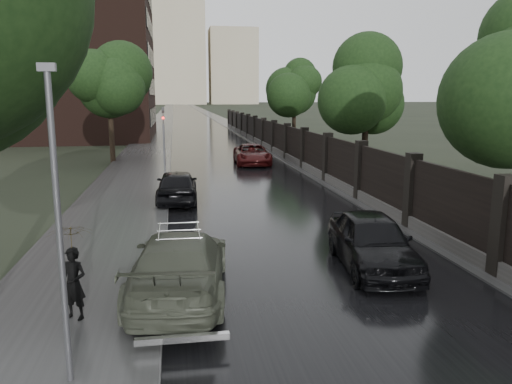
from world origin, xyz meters
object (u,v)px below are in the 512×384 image
(volga_sedan, at_px, (180,264))
(car_right_far, at_px, (252,154))
(hatchback_left, at_px, (177,186))
(pedestrian_umbrella, at_px, (71,245))
(tree_left_far, at_px, (109,87))
(tree_right_c, at_px, (294,93))
(car_right_near, at_px, (372,241))
(tree_right_b, at_px, (367,91))
(traffic_light, at_px, (164,134))
(lamp_post, at_px, (59,229))

(volga_sedan, distance_m, car_right_far, 23.17)
(hatchback_left, bearing_deg, pedestrian_umbrella, 81.57)
(tree_left_far, relative_size, hatchback_left, 1.69)
(tree_right_c, distance_m, car_right_near, 34.56)
(tree_right_b, distance_m, hatchback_left, 13.41)
(car_right_far, bearing_deg, tree_left_far, 169.17)
(car_right_near, distance_m, car_right_far, 21.49)
(traffic_light, bearing_deg, tree_left_far, 126.47)
(tree_right_b, distance_m, pedestrian_umbrella, 22.70)
(traffic_light, height_order, volga_sedan, traffic_light)
(tree_right_b, xyz_separation_m, car_right_near, (-5.90, -15.80, -4.18))
(traffic_light, bearing_deg, hatchback_left, -85.66)
(volga_sedan, relative_size, hatchback_left, 1.21)
(car_right_near, bearing_deg, car_right_far, 95.60)
(volga_sedan, bearing_deg, traffic_light, -82.04)
(tree_left_far, relative_size, tree_right_c, 1.05)
(tree_right_b, bearing_deg, traffic_light, 165.76)
(volga_sedan, bearing_deg, car_right_far, -97.03)
(tree_left_far, distance_m, pedestrian_umbrella, 26.48)
(tree_left_far, relative_size, car_right_near, 1.64)
(tree_left_far, xyz_separation_m, car_right_near, (9.60, -23.80, -4.48))
(tree_right_b, bearing_deg, tree_left_far, 152.70)
(traffic_light, distance_m, car_right_near, 19.76)
(tree_right_c, bearing_deg, car_right_far, -115.62)
(tree_left_far, height_order, tree_right_c, tree_left_far)
(traffic_light, bearing_deg, car_right_near, -72.57)
(lamp_post, bearing_deg, car_right_near, 33.89)
(tree_right_c, height_order, traffic_light, tree_right_c)
(tree_right_b, xyz_separation_m, traffic_light, (-11.80, 2.99, -2.55))
(tree_left_far, height_order, traffic_light, tree_left_far)
(tree_left_far, relative_size, volga_sedan, 1.39)
(tree_left_far, height_order, volga_sedan, tree_left_far)
(tree_right_c, distance_m, pedestrian_umbrella, 38.63)
(tree_right_b, bearing_deg, tree_right_c, 90.00)
(tree_right_c, xyz_separation_m, lamp_post, (-12.90, -38.50, -2.28))
(hatchback_left, bearing_deg, car_right_far, -111.80)
(traffic_light, height_order, car_right_far, traffic_light)
(car_right_near, bearing_deg, traffic_light, 113.03)
(tree_right_c, relative_size, hatchback_left, 1.60)
(car_right_near, height_order, car_right_far, car_right_near)
(lamp_post, bearing_deg, tree_right_b, 57.82)
(tree_right_b, bearing_deg, hatchback_left, -150.67)
(tree_left_far, height_order, pedestrian_umbrella, tree_left_far)
(hatchback_left, distance_m, pedestrian_umbrella, 12.14)
(lamp_post, xyz_separation_m, hatchback_left, (1.80, 14.26, -1.93))
(car_right_far, xyz_separation_m, pedestrian_umbrella, (-7.34, -23.85, 1.02))
(tree_left_far, distance_m, hatchback_left, 15.56)
(tree_right_b, distance_m, tree_right_c, 18.00)
(tree_right_b, bearing_deg, volga_sedan, -123.32)
(pedestrian_umbrella, bearing_deg, traffic_light, 110.12)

